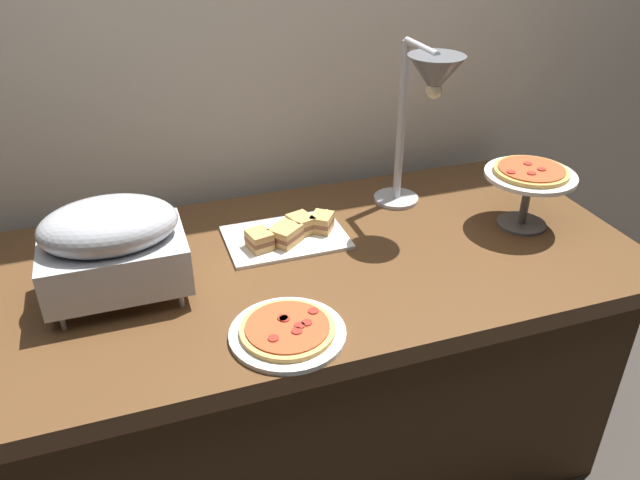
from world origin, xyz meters
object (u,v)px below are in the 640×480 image
at_px(heat_lamp, 427,92).
at_px(pizza_plate_center, 530,180).
at_px(pizza_plate_front, 288,331).
at_px(chafing_dish, 112,244).
at_px(sandwich_platter, 289,234).

xyz_separation_m(heat_lamp, pizza_plate_center, (0.28, -0.12, -0.24)).
relative_size(pizza_plate_front, pizza_plate_center, 1.03).
relative_size(chafing_dish, pizza_plate_center, 1.30).
bearing_deg(chafing_dish, heat_lamp, 7.39).
distance_m(chafing_dish, pizza_plate_front, 0.46).
distance_m(chafing_dish, pizza_plate_center, 1.13).
xyz_separation_m(chafing_dish, pizza_plate_center, (1.13, -0.01, 0.00)).
bearing_deg(pizza_plate_center, sandwich_platter, 168.65).
xyz_separation_m(chafing_dish, heat_lamp, (0.85, 0.11, 0.25)).
bearing_deg(pizza_plate_front, chafing_dish, 140.48).
relative_size(heat_lamp, pizza_plate_front, 1.92).
bearing_deg(pizza_plate_center, heat_lamp, 156.36).
xyz_separation_m(chafing_dish, sandwich_platter, (0.46, 0.12, -0.12)).
height_order(pizza_plate_front, sandwich_platter, sandwich_platter).
bearing_deg(sandwich_platter, heat_lamp, -1.72).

